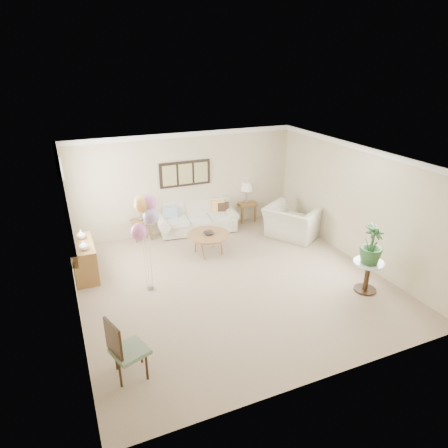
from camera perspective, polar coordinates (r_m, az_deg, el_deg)
name	(u,v)px	position (r m, az deg, el deg)	size (l,w,h in m)	color
ground_plane	(232,281)	(8.37, 1.18, -8.19)	(6.00, 6.00, 0.00)	tan
room_shell	(226,207)	(7.71, 0.25, 2.42)	(6.04, 6.04, 2.60)	beige
wall_art_triptych	(185,174)	(10.33, -5.56, 7.16)	(1.35, 0.06, 0.65)	black
sofa	(197,219)	(10.64, -3.87, 0.66)	(2.26, 1.02, 0.80)	beige
end_table_left	(142,223)	(10.28, -11.70, 0.18)	(0.49, 0.44, 0.53)	olive
end_table_right	(246,205)	(11.26, 3.20, 2.73)	(0.50, 0.46, 0.55)	olive
lamp_left	(140,202)	(10.09, -11.95, 3.05)	(0.34, 0.34, 0.60)	gray
lamp_right	(247,187)	(11.09, 3.26, 5.26)	(0.32, 0.32, 0.57)	gray
coffee_table	(208,235)	(9.31, -2.26, -1.64)	(1.00, 1.00, 0.50)	olive
decor_bowl	(209,233)	(9.25, -2.18, -1.34)	(0.24, 0.24, 0.06)	#322922
armchair	(292,222)	(10.34, 9.74, 0.27)	(1.26, 1.10, 0.82)	beige
side_table	(368,269)	(8.32, 19.88, -6.07)	(0.59, 0.59, 0.64)	silver
potted_plant	(372,245)	(8.04, 20.38, -2.76)	(0.44, 0.44, 0.79)	#1F5427
accent_chair	(124,348)	(6.08, -14.05, -16.82)	(0.59, 0.59, 0.95)	gray
credenza	(84,259)	(8.95, -19.35, -4.73)	(0.46, 1.20, 0.74)	olive
vase_white	(84,245)	(8.44, -19.42, -2.90)	(0.18, 0.18, 0.19)	white
vase_sage	(81,234)	(8.97, -19.74, -1.41)	(0.19, 0.19, 0.20)	silver
balloon_cluster	(145,215)	(7.57, -11.20, 1.32)	(0.56, 0.48, 1.95)	gray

